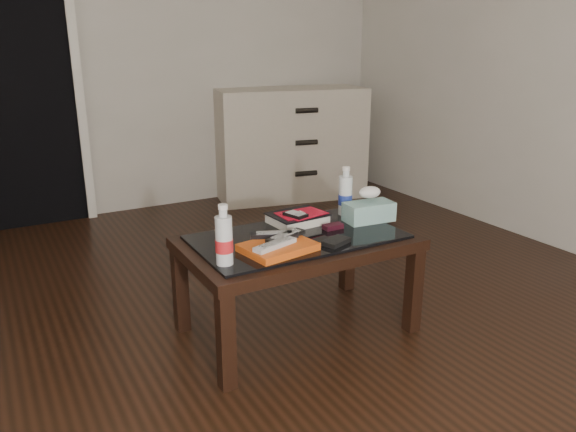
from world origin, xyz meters
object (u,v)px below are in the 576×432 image
object	(u,v)px
water_bottle_right	(345,191)
tissue_box	(369,212)
dresser	(290,144)
textbook	(297,218)
water_bottle_left	(224,235)
coffee_table	(297,249)

from	to	relation	value
water_bottle_right	tissue_box	distance (m)	0.16
water_bottle_right	tissue_box	size ratio (longest dim) A/B	1.03
dresser	textbook	bearing A→B (deg)	-106.96
water_bottle_left	tissue_box	distance (m)	0.82
coffee_table	dresser	xyz separation A→B (m)	(1.10, 2.01, 0.05)
textbook	tissue_box	world-z (taller)	tissue_box
dresser	tissue_box	size ratio (longest dim) A/B	5.55
water_bottle_left	coffee_table	bearing A→B (deg)	19.31
textbook	water_bottle_right	distance (m)	0.29
coffee_table	water_bottle_right	size ratio (longest dim) A/B	4.20
textbook	water_bottle_right	bearing A→B (deg)	-2.72
water_bottle_left	tissue_box	bearing A→B (deg)	11.06
textbook	tissue_box	size ratio (longest dim) A/B	1.09
coffee_table	water_bottle_left	xyz separation A→B (m)	(-0.40, -0.14, 0.18)
textbook	water_bottle_left	distance (m)	0.58
coffee_table	dresser	distance (m)	2.29
coffee_table	dresser	size ratio (longest dim) A/B	0.78
coffee_table	dresser	world-z (taller)	dresser
water_bottle_left	dresser	bearing A→B (deg)	55.03
water_bottle_left	tissue_box	xyz separation A→B (m)	(0.80, 0.16, -0.07)
textbook	water_bottle_left	bearing A→B (deg)	-153.45
coffee_table	water_bottle_left	size ratio (longest dim) A/B	4.20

